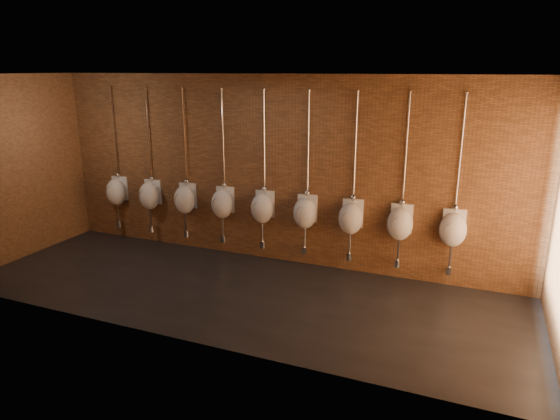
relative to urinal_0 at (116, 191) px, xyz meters
The scene contains 11 objects.
ground 3.71m from the urinal_0, 22.24° to the right, with size 8.50×8.50×0.00m, color black.
room_shell 3.73m from the urinal_0, 22.24° to the right, with size 8.54×3.04×3.22m.
urinal_0 is the anchor object (origin of this frame).
urinal_1 0.78m from the urinal_0, ahead, with size 0.43×0.39×2.72m.
urinal_2 1.57m from the urinal_0, ahead, with size 0.43×0.39×2.72m.
urinal_3 2.35m from the urinal_0, ahead, with size 0.43×0.39×2.72m.
urinal_4 3.13m from the urinal_0, ahead, with size 0.43×0.39×2.72m.
urinal_5 3.91m from the urinal_0, ahead, with size 0.43×0.39×2.72m.
urinal_6 4.70m from the urinal_0, ahead, with size 0.43×0.39×2.72m.
urinal_7 5.48m from the urinal_0, ahead, with size 0.43×0.39×2.72m.
urinal_8 6.26m from the urinal_0, ahead, with size 0.43×0.39×2.72m.
Camera 1 is at (3.23, -6.20, 3.28)m, focal length 32.00 mm.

